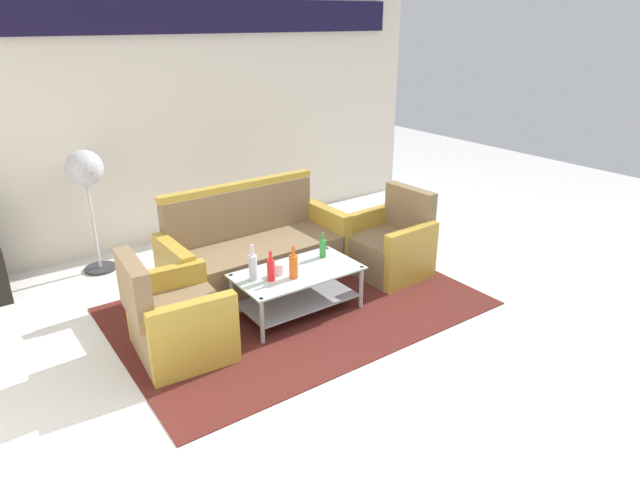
{
  "coord_description": "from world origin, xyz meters",
  "views": [
    {
      "loc": [
        -2.37,
        -3.0,
        2.45
      ],
      "look_at": [
        0.21,
        0.63,
        0.65
      ],
      "focal_mm": 30.91,
      "sensor_mm": 36.0,
      "label": 1
    }
  ],
  "objects_px": {
    "bottle_red": "(271,269)",
    "bottle_orange": "(294,266)",
    "pedestal_fan": "(85,176)",
    "cup": "(279,269)",
    "armchair_left": "(176,321)",
    "bottle_clear": "(253,267)",
    "couch": "(255,253)",
    "bottle_green": "(323,248)",
    "coffee_table": "(298,285)",
    "armchair_right": "(389,247)"
  },
  "relations": [
    {
      "from": "cup",
      "to": "pedestal_fan",
      "type": "xyz_separation_m",
      "value": [
        -1.02,
        1.93,
        0.55
      ]
    },
    {
      "from": "couch",
      "to": "pedestal_fan",
      "type": "relative_size",
      "value": 1.43
    },
    {
      "from": "armchair_left",
      "to": "pedestal_fan",
      "type": "height_order",
      "value": "pedestal_fan"
    },
    {
      "from": "couch",
      "to": "bottle_red",
      "type": "distance_m",
      "value": 0.85
    },
    {
      "from": "bottle_green",
      "to": "bottle_red",
      "type": "xyz_separation_m",
      "value": [
        -0.63,
        -0.14,
        0.01
      ]
    },
    {
      "from": "cup",
      "to": "bottle_clear",
      "type": "bearing_deg",
      "value": 171.11
    },
    {
      "from": "armchair_right",
      "to": "bottle_red",
      "type": "relative_size",
      "value": 3.24
    },
    {
      "from": "armchair_right",
      "to": "bottle_clear",
      "type": "relative_size",
      "value": 2.68
    },
    {
      "from": "armchair_left",
      "to": "bottle_green",
      "type": "xyz_separation_m",
      "value": [
        1.47,
        0.11,
        0.21
      ]
    },
    {
      "from": "couch",
      "to": "bottle_clear",
      "type": "relative_size",
      "value": 5.7
    },
    {
      "from": "armchair_left",
      "to": "armchair_right",
      "type": "distance_m",
      "value": 2.34
    },
    {
      "from": "couch",
      "to": "coffee_table",
      "type": "relative_size",
      "value": 1.65
    },
    {
      "from": "couch",
      "to": "bottle_orange",
      "type": "distance_m",
      "value": 0.87
    },
    {
      "from": "bottle_red",
      "to": "armchair_left",
      "type": "bearing_deg",
      "value": 177.65
    },
    {
      "from": "bottle_red",
      "to": "pedestal_fan",
      "type": "distance_m",
      "value": 2.24
    },
    {
      "from": "armchair_left",
      "to": "cup",
      "type": "xyz_separation_m",
      "value": [
        0.95,
        0.02,
        0.17
      ]
    },
    {
      "from": "armchair_left",
      "to": "bottle_clear",
      "type": "xyz_separation_m",
      "value": [
        0.72,
        0.06,
        0.24
      ]
    },
    {
      "from": "cup",
      "to": "pedestal_fan",
      "type": "distance_m",
      "value": 2.25
    },
    {
      "from": "coffee_table",
      "to": "bottle_clear",
      "type": "height_order",
      "value": "bottle_clear"
    },
    {
      "from": "couch",
      "to": "pedestal_fan",
      "type": "height_order",
      "value": "pedestal_fan"
    },
    {
      "from": "bottle_green",
      "to": "bottle_red",
      "type": "height_order",
      "value": "bottle_red"
    },
    {
      "from": "coffee_table",
      "to": "bottle_orange",
      "type": "height_order",
      "value": "bottle_orange"
    },
    {
      "from": "pedestal_fan",
      "to": "coffee_table",
      "type": "bearing_deg",
      "value": -58.74
    },
    {
      "from": "armchair_left",
      "to": "bottle_orange",
      "type": "xyz_separation_m",
      "value": [
        1.02,
        -0.1,
        0.23
      ]
    },
    {
      "from": "bottle_clear",
      "to": "couch",
      "type": "bearing_deg",
      "value": 60.18
    },
    {
      "from": "couch",
      "to": "bottle_green",
      "type": "bearing_deg",
      "value": 118.71
    },
    {
      "from": "bottle_red",
      "to": "couch",
      "type": "bearing_deg",
      "value": 70.58
    },
    {
      "from": "armchair_right",
      "to": "bottle_green",
      "type": "height_order",
      "value": "armchair_right"
    },
    {
      "from": "cup",
      "to": "bottle_green",
      "type": "bearing_deg",
      "value": 9.06
    },
    {
      "from": "couch",
      "to": "bottle_green",
      "type": "relative_size",
      "value": 7.51
    },
    {
      "from": "bottle_clear",
      "to": "cup",
      "type": "xyz_separation_m",
      "value": [
        0.23,
        -0.04,
        -0.07
      ]
    },
    {
      "from": "bottle_red",
      "to": "pedestal_fan",
      "type": "height_order",
      "value": "pedestal_fan"
    },
    {
      "from": "bottle_red",
      "to": "cup",
      "type": "bearing_deg",
      "value": 27.68
    },
    {
      "from": "armchair_left",
      "to": "coffee_table",
      "type": "bearing_deg",
      "value": 94.0
    },
    {
      "from": "bottle_red",
      "to": "bottle_orange",
      "type": "bearing_deg",
      "value": -20.86
    },
    {
      "from": "couch",
      "to": "cup",
      "type": "distance_m",
      "value": 0.75
    },
    {
      "from": "couch",
      "to": "bottle_clear",
      "type": "distance_m",
      "value": 0.82
    },
    {
      "from": "coffee_table",
      "to": "cup",
      "type": "height_order",
      "value": "cup"
    },
    {
      "from": "cup",
      "to": "armchair_left",
      "type": "bearing_deg",
      "value": -178.53
    },
    {
      "from": "couch",
      "to": "armchair_left",
      "type": "relative_size",
      "value": 2.13
    },
    {
      "from": "bottle_orange",
      "to": "cup",
      "type": "height_order",
      "value": "bottle_orange"
    },
    {
      "from": "pedestal_fan",
      "to": "bottle_green",
      "type": "bearing_deg",
      "value": -50.06
    },
    {
      "from": "coffee_table",
      "to": "pedestal_fan",
      "type": "bearing_deg",
      "value": 121.26
    },
    {
      "from": "couch",
      "to": "bottle_red",
      "type": "xyz_separation_m",
      "value": [
        -0.27,
        -0.78,
        0.19
      ]
    },
    {
      "from": "armchair_right",
      "to": "coffee_table",
      "type": "bearing_deg",
      "value": 94.55
    },
    {
      "from": "coffee_table",
      "to": "bottle_green",
      "type": "height_order",
      "value": "bottle_green"
    },
    {
      "from": "cup",
      "to": "pedestal_fan",
      "type": "relative_size",
      "value": 0.08
    },
    {
      "from": "bottle_orange",
      "to": "pedestal_fan",
      "type": "height_order",
      "value": "pedestal_fan"
    },
    {
      "from": "bottle_red",
      "to": "coffee_table",
      "type": "bearing_deg",
      "value": 5.54
    },
    {
      "from": "couch",
      "to": "armchair_left",
      "type": "xyz_separation_m",
      "value": [
        -1.11,
        -0.74,
        -0.03
      ]
    }
  ]
}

